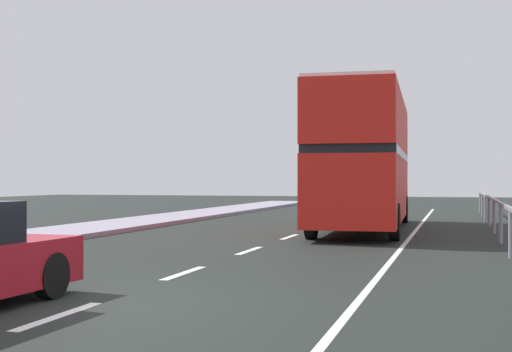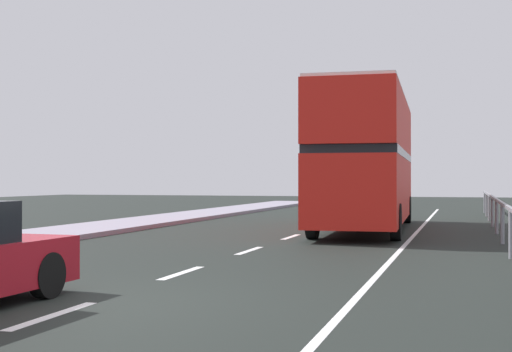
{
  "view_description": "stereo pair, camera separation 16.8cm",
  "coord_description": "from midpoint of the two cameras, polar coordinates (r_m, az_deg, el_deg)",
  "views": [
    {
      "loc": [
        4.62,
        -8.45,
        1.65
      ],
      "look_at": [
        0.17,
        7.3,
        1.72
      ],
      "focal_mm": 50.16,
      "sensor_mm": 36.0,
      "label": 1
    },
    {
      "loc": [
        4.78,
        -8.4,
        1.65
      ],
      "look_at": [
        0.17,
        7.3,
        1.72
      ],
      "focal_mm": 50.16,
      "sensor_mm": 36.0,
      "label": 2
    }
  ],
  "objects": [
    {
      "name": "double_decker_bus_red",
      "position": [
        23.51,
        8.45,
        1.41
      ],
      "size": [
        2.9,
        11.13,
        4.36
      ],
      "rotation": [
        0.0,
        0.0,
        0.04
      ],
      "color": "red",
      "rests_on": "ground"
    },
    {
      "name": "bridge_side_railing",
      "position": [
        17.47,
        19.01,
        -2.81
      ],
      "size": [
        0.1,
        42.0,
        1.07
      ],
      "color": "gray",
      "rests_on": "ground"
    },
    {
      "name": "ground_plane",
      "position": [
        9.79,
        -13.41,
        -10.23
      ],
      "size": [
        73.53,
        120.0,
        0.1
      ],
      "primitive_type": "cube",
      "color": "black"
    },
    {
      "name": "lane_paint_markings",
      "position": [
        17.09,
        6.93,
        -5.78
      ],
      "size": [
        3.47,
        46.0,
        0.01
      ],
      "color": "silver",
      "rests_on": "ground"
    }
  ]
}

